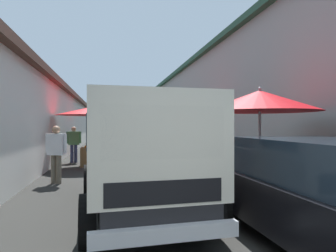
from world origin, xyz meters
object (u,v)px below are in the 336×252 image
(fruit_stall_near_right, at_px, (260,113))
(hatchback_car, at_px, (327,195))
(fruit_stall_far_left, at_px, (176,127))
(vendor_in_shade, at_px, (74,142))
(delivery_truck, at_px, (144,162))
(fruit_stall_mid_lane, at_px, (89,119))
(parked_scooter, at_px, (210,166))
(fruit_stall_near_left, at_px, (109,125))
(vendor_by_crates, at_px, (56,150))

(fruit_stall_near_right, bearing_deg, hatchback_car, 170.13)
(fruit_stall_far_left, xyz_separation_m, vendor_in_shade, (1.40, 4.30, -0.66))
(hatchback_car, distance_m, delivery_truck, 2.67)
(fruit_stall_mid_lane, height_order, parked_scooter, fruit_stall_mid_lane)
(fruit_stall_mid_lane, distance_m, vendor_in_shade, 1.85)
(hatchback_car, xyz_separation_m, vendor_in_shade, (10.28, 4.31, 0.17))
(fruit_stall_mid_lane, distance_m, parked_scooter, 5.58)
(fruit_stall_near_right, bearing_deg, fruit_stall_mid_lane, 32.25)
(vendor_in_shade, bearing_deg, fruit_stall_far_left, -108.00)
(delivery_truck, bearing_deg, fruit_stall_near_right, -67.25)
(fruit_stall_far_left, xyz_separation_m, fruit_stall_near_left, (5.09, 2.79, 0.11))
(fruit_stall_near_right, distance_m, parked_scooter, 2.86)
(fruit_stall_near_left, xyz_separation_m, delivery_truck, (-12.53, -0.57, -0.63))
(fruit_stall_near_left, xyz_separation_m, fruit_stall_near_right, (-11.41, -3.24, 0.23))
(fruit_stall_far_left, xyz_separation_m, fruit_stall_near_right, (-6.32, -0.45, 0.34))
(hatchback_car, relative_size, parked_scooter, 2.35)
(delivery_truck, bearing_deg, hatchback_car, -122.95)
(hatchback_car, bearing_deg, fruit_stall_far_left, 0.04)
(fruit_stall_near_left, bearing_deg, fruit_stall_near_right, -164.14)
(hatchback_car, bearing_deg, fruit_stall_near_left, 11.31)
(fruit_stall_near_right, xyz_separation_m, hatchback_car, (-2.56, 0.45, -1.17))
(fruit_stall_near_left, xyz_separation_m, vendor_by_crates, (-8.55, 1.44, -0.74))
(fruit_stall_near_left, relative_size, delivery_truck, 0.51)
(delivery_truck, bearing_deg, fruit_stall_far_left, -16.60)
(fruit_stall_near_right, bearing_deg, fruit_stall_near_left, 15.86)
(vendor_by_crates, xyz_separation_m, parked_scooter, (-0.42, -4.38, -0.49))
(vendor_by_crates, bearing_deg, fruit_stall_near_left, -9.57)
(fruit_stall_mid_lane, relative_size, delivery_truck, 0.52)
(vendor_by_crates, relative_size, vendor_in_shade, 1.03)
(parked_scooter, bearing_deg, delivery_truck, 146.35)
(fruit_stall_mid_lane, distance_m, vendor_by_crates, 3.68)
(fruit_stall_mid_lane, relative_size, vendor_in_shade, 1.65)
(fruit_stall_mid_lane, distance_m, delivery_truck, 7.64)
(vendor_in_shade, bearing_deg, parked_scooter, -139.83)
(fruit_stall_far_left, bearing_deg, vendor_by_crates, 129.24)
(fruit_stall_mid_lane, height_order, hatchback_car, fruit_stall_mid_lane)
(fruit_stall_near_left, relative_size, hatchback_car, 0.64)
(delivery_truck, height_order, vendor_in_shade, delivery_truck)
(fruit_stall_near_right, bearing_deg, delivery_truck, 112.75)
(delivery_truck, bearing_deg, fruit_stall_mid_lane, 10.16)
(fruit_stall_far_left, relative_size, fruit_stall_near_left, 0.84)
(hatchback_car, relative_size, vendor_in_shade, 2.49)
(fruit_stall_near_right, bearing_deg, vendor_by_crates, 58.54)
(hatchback_car, relative_size, delivery_truck, 0.78)
(fruit_stall_near_right, distance_m, fruit_stall_mid_lane, 7.51)
(fruit_stall_far_left, xyz_separation_m, hatchback_car, (-8.88, -0.01, -0.83))
(fruit_stall_far_left, bearing_deg, fruit_stall_mid_lane, 89.50)
(fruit_stall_near_right, xyz_separation_m, vendor_in_shade, (7.72, 4.75, -1.00))
(fruit_stall_near_left, height_order, fruit_stall_near_right, fruit_stall_near_right)
(fruit_stall_near_left, height_order, hatchback_car, fruit_stall_near_left)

